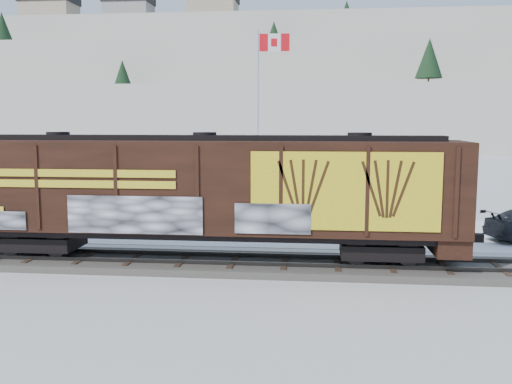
# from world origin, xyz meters

# --- Properties ---
(ground) EXTENTS (500.00, 500.00, 0.00)m
(ground) POSITION_xyz_m (0.00, 0.00, 0.00)
(ground) COLOR white
(ground) RESTS_ON ground
(rail_track) EXTENTS (50.00, 3.40, 0.43)m
(rail_track) POSITION_xyz_m (0.00, 0.00, 0.15)
(rail_track) COLOR #59544C
(rail_track) RESTS_ON ground
(parking_strip) EXTENTS (40.00, 8.00, 0.03)m
(parking_strip) POSITION_xyz_m (0.00, 7.50, 0.01)
(parking_strip) COLOR white
(parking_strip) RESTS_ON ground
(hillside) EXTENTS (360.00, 110.00, 93.00)m
(hillside) POSITION_xyz_m (-0.05, 139.79, 14.37)
(hillside) COLOR white
(hillside) RESTS_ON ground
(hopper_railcar) EXTENTS (19.57, 3.06, 4.74)m
(hopper_railcar) POSITION_xyz_m (-3.11, -0.01, 3.07)
(hopper_railcar) COLOR black
(hopper_railcar) RESTS_ON rail_track
(flagpole) EXTENTS (2.30, 0.90, 10.91)m
(flagpole) POSITION_xyz_m (-2.19, 12.12, 3.99)
(flagpole) COLOR silver
(flagpole) RESTS_ON ground
(car_silver) EXTENTS (5.08, 3.62, 1.61)m
(car_silver) POSITION_xyz_m (-7.22, 7.67, 0.83)
(car_silver) COLOR #A2A4A9
(car_silver) RESTS_ON parking_strip
(car_white) EXTENTS (4.26, 1.63, 1.39)m
(car_white) POSITION_xyz_m (4.85, 7.44, 0.72)
(car_white) COLOR white
(car_white) RESTS_ON parking_strip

